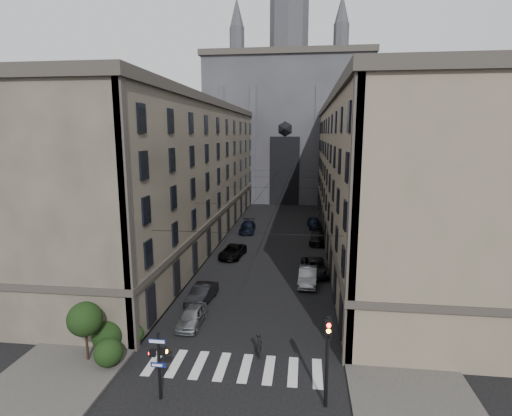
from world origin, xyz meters
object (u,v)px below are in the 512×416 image
at_px(car_left_far, 248,227).
at_px(car_left_near, 192,316).
at_px(gothic_tower, 288,119).
at_px(car_right_near, 308,276).
at_px(traffic_light_right, 327,351).
at_px(car_left_midnear, 202,294).
at_px(pedestrian, 259,345).
at_px(pedestrian_signal_left, 159,361).
at_px(car_left_midfar, 232,251).
at_px(car_right_midfar, 319,237).
at_px(car_right_far, 314,223).
at_px(car_right_midnear, 315,267).

bearing_deg(car_left_far, car_left_near, -93.19).
relative_size(gothic_tower, car_right_near, 11.78).
relative_size(traffic_light_right, car_right_near, 1.06).
height_order(traffic_light_right, car_left_midnear, traffic_light_right).
bearing_deg(pedestrian, pedestrian_signal_left, 126.49).
height_order(traffic_light_right, car_left_midfar, traffic_light_right).
bearing_deg(gothic_tower, car_right_midfar, -81.12).
relative_size(traffic_light_right, car_left_midfar, 1.00).
xyz_separation_m(pedestrian_signal_left, car_right_far, (9.35, 42.50, -1.50)).
distance_m(car_left_far, car_right_near, 22.05).
bearing_deg(traffic_light_right, car_left_far, 104.39).
relative_size(pedestrian_signal_left, car_left_midfar, 0.77).
height_order(car_left_midnear, car_right_near, car_right_near).
bearing_deg(car_left_midfar, car_left_near, -83.32).
bearing_deg(car_left_far, gothic_tower, 79.94).
xyz_separation_m(pedestrian_signal_left, car_left_midfar, (-0.69, 26.05, -1.60)).
distance_m(traffic_light_right, car_left_midfar, 27.56).
bearing_deg(car_left_midnear, car_left_near, -78.88).
xyz_separation_m(car_right_near, pedestrian, (-3.21, -13.66, 0.11)).
bearing_deg(car_left_midfar, gothic_tower, 91.61).
bearing_deg(car_right_midfar, car_right_near, -90.95).
relative_size(traffic_light_right, car_right_midnear, 0.95).
bearing_deg(car_left_near, car_left_midnear, 95.25).
distance_m(car_left_near, pedestrian, 6.93).
bearing_deg(car_left_midnear, car_right_far, 77.25).
height_order(car_left_midfar, car_right_midfar, car_right_midfar).
bearing_deg(car_left_midfar, pedestrian_signal_left, -81.82).
xyz_separation_m(car_left_midfar, pedestrian, (5.68, -21.27, 0.20)).
bearing_deg(pedestrian, car_right_midfar, -16.50).
xyz_separation_m(gothic_tower, pedestrian_signal_left, (-3.51, -73.46, -15.48)).
bearing_deg(car_right_near, traffic_light_right, -84.77).
distance_m(car_left_midfar, car_left_far, 12.57).
height_order(car_left_midfar, car_right_far, car_right_far).
height_order(pedestrian_signal_left, car_left_near, pedestrian_signal_left).
height_order(car_right_midfar, car_right_far, car_right_far).
bearing_deg(car_left_midfar, car_right_midfar, 43.28).
bearing_deg(car_right_near, car_left_midnear, -147.10).
xyz_separation_m(traffic_light_right, car_left_far, (-9.80, 38.20, -2.50)).
bearing_deg(traffic_light_right, car_left_midfar, 110.92).
bearing_deg(car_right_near, car_right_far, 89.63).
bearing_deg(car_right_far, car_left_midfar, -127.95).
distance_m(pedestrian_signal_left, traffic_light_right, 9.18).
xyz_separation_m(car_right_midnear, pedestrian, (-3.97, -16.68, 0.16)).
relative_size(traffic_light_right, car_left_midnear, 1.13).
xyz_separation_m(car_left_midnear, car_left_midfar, (0.34, 13.05, -0.04)).
height_order(traffic_light_right, car_right_far, traffic_light_right).
height_order(car_left_far, pedestrian, pedestrian).
xyz_separation_m(pedestrian_signal_left, pedestrian, (5.00, 4.78, -1.40)).
distance_m(gothic_tower, car_right_midfar, 43.61).
xyz_separation_m(traffic_light_right, car_right_midnear, (-0.14, 21.04, -2.53)).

